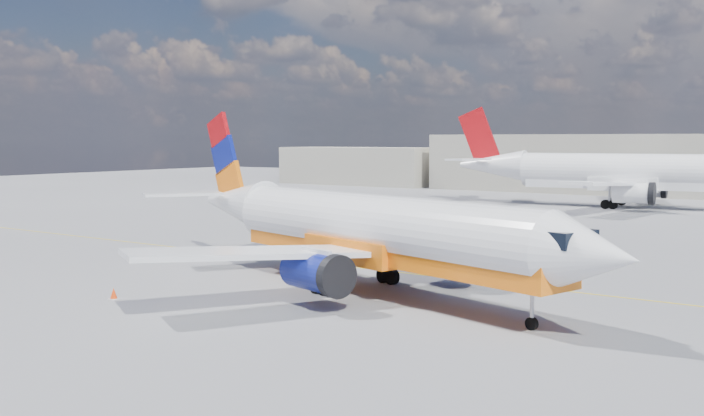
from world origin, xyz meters
The scene contains 7 objects.
ground centered at (0.00, 0.00, 0.00)m, with size 240.00×240.00×0.00m, color slate.
taxi_line centered at (0.00, 3.00, 0.01)m, with size 70.00×0.15×0.01m, color yellow.
terminal_main centered at (5.00, 75.00, 4.00)m, with size 70.00×14.00×8.00m, color #BBB5A1.
terminal_annex centered at (-45.00, 72.00, 3.00)m, with size 26.00×10.00×6.00m, color #BBB5A1.
main_jet centered at (5.61, -2.56, 3.04)m, with size 30.13×22.96×9.12m.
second_jet centered at (2.78, 52.01, 3.71)m, with size 36.70×28.88×11.13m.
traffic_cone centered at (-3.00, -10.75, 0.26)m, with size 0.38×0.38×0.53m.
Camera 1 is at (26.37, -33.91, 7.41)m, focal length 40.00 mm.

